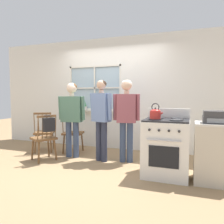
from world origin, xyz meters
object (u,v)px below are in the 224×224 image
chair_near_wall (44,133)px  person_teen_center (101,113)px  stove (166,147)px  potted_plant (84,107)px  chair_center_cluster (73,133)px  kettle (155,113)px  side_counter (214,153)px  person_adult_right (126,113)px  stereo (215,117)px  person_elderly_left (72,112)px  chair_by_window (44,139)px  handbag (49,124)px

chair_near_wall → person_teen_center: 1.63m
stove → potted_plant: size_ratio=4.16×
chair_near_wall → chair_center_cluster: same height
kettle → side_counter: bearing=5.6°
chair_center_cluster → side_counter: size_ratio=1.03×
person_adult_right → stereo: size_ratio=4.72×
side_counter → stereo: stereo is taller
person_elderly_left → side_counter: (2.68, -0.48, -0.51)m
stereo → chair_center_cluster: bearing=163.8°
chair_by_window → side_counter: chair_by_window is taller
chair_center_cluster → stove: 2.29m
kettle → stereo: bearing=4.3°
person_adult_right → stove: person_adult_right is taller
person_elderly_left → potted_plant: 0.99m
stove → side_counter: 0.70m
handbag → side_counter: handbag is taller
stove → stereo: bearing=-5.5°
person_adult_right → kettle: 0.90m
kettle → stereo: (0.86, 0.06, -0.04)m
chair_near_wall → person_elderly_left: size_ratio=0.59×
stove → side_counter: (0.70, -0.05, -0.02)m
chair_center_cluster → kettle: (2.00, -0.90, 0.58)m
side_counter → stereo: bearing=-90.0°
chair_center_cluster → chair_near_wall: bearing=0.8°
person_elderly_left → stove: person_elderly_left is taller
person_elderly_left → kettle: (1.82, -0.57, 0.06)m
chair_center_cluster → person_teen_center: 1.07m
chair_center_cluster → person_adult_right: size_ratio=0.58×
person_elderly_left → stove: (1.98, -0.43, -0.49)m
person_adult_right → stereo: 1.61m
person_adult_right → potted_plant: size_ratio=6.16×
chair_near_wall → stove: size_ratio=0.85×
chair_center_cluster → handbag: 0.90m
stove → person_teen_center: bearing=163.2°
potted_plant → stereo: bearing=-27.0°
person_elderly_left → potted_plant: person_elderly_left is taller
handbag → potted_plant: bearing=89.7°
chair_near_wall → person_teen_center: person_teen_center is taller
chair_near_wall → stereo: (3.53, -0.68, 0.55)m
kettle → handbag: (-2.03, 0.05, -0.27)m
handbag → chair_center_cluster: bearing=88.0°
chair_by_window → kettle: bearing=115.3°
kettle → chair_center_cluster: bearing=155.9°
stove → potted_plant: bearing=147.3°
stove → side_counter: stove is taller
chair_near_wall → potted_plant: bearing=-154.5°
chair_center_cluster → person_teen_center: size_ratio=0.58×
stove → handbag: bearing=-177.9°
person_adult_right → kettle: size_ratio=6.50×
chair_by_window → potted_plant: size_ratio=3.56×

